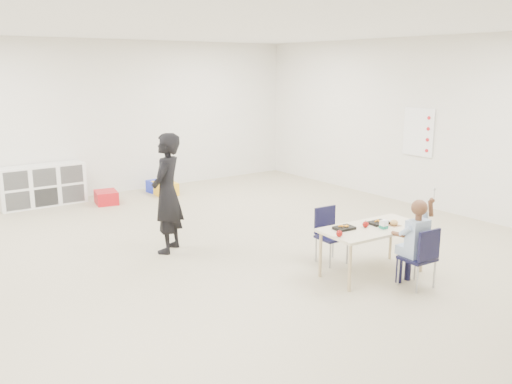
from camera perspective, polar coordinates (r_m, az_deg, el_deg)
room at (r=6.29m, az=-1.34°, el=4.68°), size 9.00×9.02×2.80m
table at (r=6.31m, az=12.11°, el=-6.02°), size 1.26×0.69×0.56m
chair_near at (r=6.06m, az=16.62°, el=-6.58°), size 0.35×0.33×0.67m
chair_far at (r=6.57m, az=8.00°, el=-4.62°), size 0.35×0.33×0.67m
child at (r=6.00m, az=16.74°, el=-4.84°), size 0.48×0.48×1.06m
lunch_tray_near at (r=6.35m, az=12.80°, el=-3.18°), size 0.23×0.17×0.03m
lunch_tray_far at (r=6.08m, az=9.26°, el=-3.76°), size 0.23×0.17×0.03m
milk_carton at (r=6.16m, az=13.29°, el=-3.39°), size 0.07×0.07×0.10m
bread_roll at (r=6.33m, az=14.34°, el=-3.15°), size 0.09×0.09×0.07m
apple_near at (r=6.18m, az=11.46°, el=-3.37°), size 0.07×0.07×0.07m
apple_far at (r=5.80m, az=8.76°, el=-4.34°), size 0.07×0.07×0.07m
cubby_shelf at (r=9.88m, az=-21.57°, el=0.66°), size 1.40×0.40×0.70m
rules_poster at (r=9.51m, az=16.72°, el=6.07°), size 0.02×0.60×0.80m
adult at (r=6.90m, az=-9.34°, el=-0.13°), size 0.66×0.64×1.52m
bin_red at (r=9.71m, az=-15.48°, el=-0.55°), size 0.43×0.51×0.22m
bin_yellow at (r=10.16m, az=-9.55°, el=0.37°), size 0.40×0.50×0.23m
bin_blue at (r=10.34m, az=-10.04°, el=0.56°), size 0.40×0.50×0.23m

